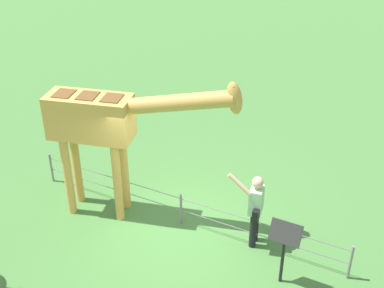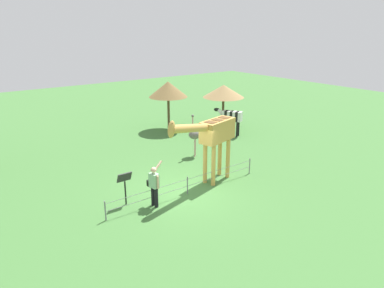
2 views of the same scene
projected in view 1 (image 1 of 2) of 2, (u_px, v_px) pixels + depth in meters
The scene contains 5 objects.
ground_plane at pixel (176, 229), 10.45m from camera, with size 60.00×60.00×0.00m, color #427538.
giraffe at pixel (107, 123), 9.93m from camera, with size 3.91×1.47×3.30m.
visitor at pixel (255, 207), 9.63m from camera, with size 0.68×0.58×1.67m.
info_sign at pixel (285, 241), 8.70m from camera, with size 0.56×0.21×1.32m.
wire_fence at pixel (181, 208), 10.43m from camera, with size 7.05×0.05×0.75m.
Camera 1 is at (4.05, -7.12, 6.73)m, focal length 46.71 mm.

